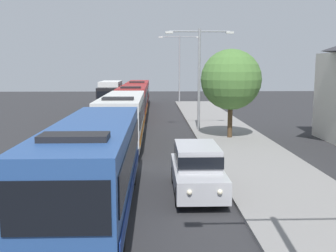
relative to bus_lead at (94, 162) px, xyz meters
name	(u,v)px	position (x,y,z in m)	size (l,w,h in m)	color
bus_lead	(94,162)	(0.00, 0.00, 0.00)	(2.58, 10.67, 3.21)	#284C8C
bus_second_in_line	(123,117)	(0.00, 12.58, 0.00)	(2.58, 11.19, 3.21)	silver
bus_middle	(133,101)	(0.00, 24.71, 0.00)	(2.58, 10.94, 3.21)	maroon
bus_fourth_in_line	(138,92)	(0.00, 37.19, 0.00)	(2.58, 11.93, 3.21)	maroon
white_suv	(197,167)	(3.70, 1.78, -0.66)	(1.86, 4.76, 1.90)	#B7B7BC
box_truck_oncoming	(110,93)	(-3.30, 35.15, 0.02)	(2.35, 7.75, 3.15)	black
streetlamp_mid	(199,69)	(5.40, 16.75, 3.07)	(5.06, 0.28, 7.53)	gray
streetlamp_far	(179,62)	(5.40, 40.65, 3.83)	(5.56, 0.28, 8.89)	gray
roadside_tree	(231,80)	(7.16, 13.38, 2.36)	(4.06, 4.06, 5.94)	#4C3823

